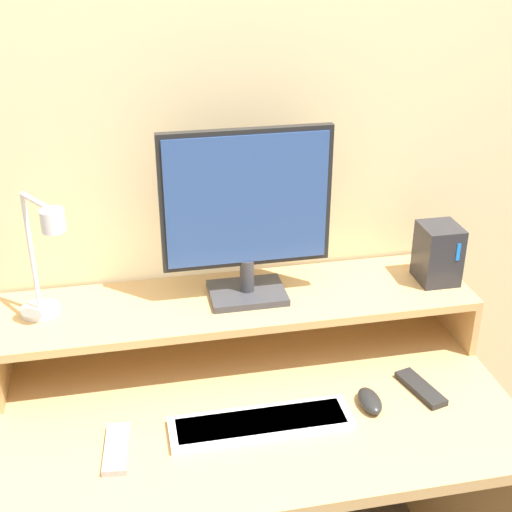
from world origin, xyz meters
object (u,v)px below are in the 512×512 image
keyboard (261,423)px  mouse (370,401)px  monitor (247,211)px  router_dock (438,253)px  remote_control (117,449)px  desk_lamp (44,257)px  remote_secondary (421,388)px

keyboard → mouse: (0.27, 0.02, 0.01)m
monitor → mouse: size_ratio=4.52×
router_dock → keyboard: router_dock is taller
keyboard → remote_control: size_ratio=2.64×
router_dock → keyboard: size_ratio=0.38×
monitor → desk_lamp: 0.49m
monitor → router_dock: size_ratio=2.80×
remote_control → router_dock: bearing=20.3°
desk_lamp → remote_control: 0.47m
desk_lamp → remote_control: desk_lamp is taller
desk_lamp → mouse: bearing=-20.4°
router_dock → mouse: size_ratio=1.62×
keyboard → remote_control: 0.32m
keyboard → monitor: bearing=84.6°
desk_lamp → router_dock: 1.00m
desk_lamp → remote_control: bearing=-67.2°
monitor → remote_control: size_ratio=2.79×
mouse → remote_secondary: size_ratio=0.62×
monitor → keyboard: size_ratio=1.06×
desk_lamp → router_dock: size_ratio=2.02×
remote_control → remote_secondary: same height
mouse → monitor: bearing=128.5°
monitor → router_dock: monitor is taller
desk_lamp → monitor: bearing=3.7°
mouse → remote_control: mouse is taller
keyboard → remote_control: keyboard is taller
mouse → remote_secondary: 0.15m
router_dock → mouse: 0.45m
keyboard → router_dock: bearing=29.3°
monitor → remote_control: (-0.35, -0.34, -0.39)m
remote_control → remote_secondary: (0.73, 0.07, 0.00)m
desk_lamp → mouse: desk_lamp is taller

